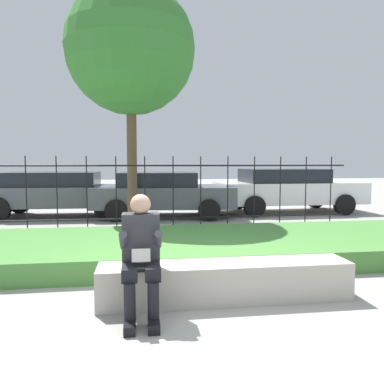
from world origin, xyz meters
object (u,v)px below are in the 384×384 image
stone_bench (226,284)px  car_parked_center (162,193)px  car_parked_left (59,192)px  car_parked_right (287,189)px  person_seated_reader (141,251)px  tree_behind_fence (131,50)px

stone_bench → car_parked_center: 6.67m
car_parked_left → car_parked_right: 6.84m
stone_bench → person_seated_reader: (-0.94, -0.27, 0.47)m
tree_behind_fence → car_parked_left: bearing=139.3°
person_seated_reader → car_parked_right: car_parked_right is taller
car_parked_right → person_seated_reader: bearing=-122.7°
car_parked_left → car_parked_right: (6.84, -0.00, 0.03)m
stone_bench → person_seated_reader: person_seated_reader is taller
person_seated_reader → tree_behind_fence: size_ratio=0.21×
person_seated_reader → car_parked_center: (0.63, 6.92, 0.02)m
car_parked_center → tree_behind_fence: bearing=-115.1°
stone_bench → car_parked_center: car_parked_center is taller
stone_bench → person_seated_reader: size_ratio=2.30×
person_seated_reader → car_parked_right: bearing=58.4°
stone_bench → car_parked_right: bearing=63.1°
person_seated_reader → car_parked_left: bearing=107.6°
car_parked_right → tree_behind_fence: (-4.71, -1.83, 3.49)m
stone_bench → car_parked_left: car_parked_left is taller
stone_bench → tree_behind_fence: tree_behind_fence is taller
person_seated_reader → car_parked_right: size_ratio=0.27×
car_parked_center → car_parked_left: bearing=176.9°
car_parked_left → tree_behind_fence: 4.50m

